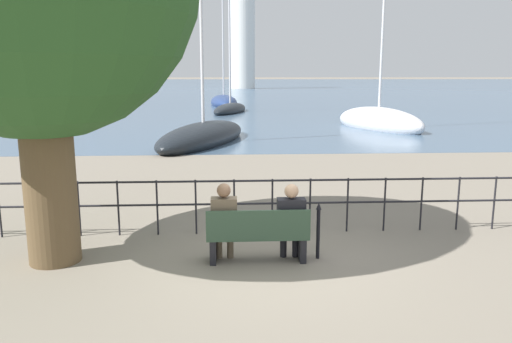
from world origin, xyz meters
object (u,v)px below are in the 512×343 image
(park_bench, at_px, (258,237))
(sailboat_4, at_px, (204,136))
(seated_person_right, at_px, (291,218))
(sailboat_3, at_px, (378,122))
(closed_umbrella, at_px, (318,227))
(sailboat_0, at_px, (89,103))
(sailboat_2, at_px, (224,102))
(harbor_lighthouse, at_px, (243,35))
(sailboat_1, at_px, (230,109))
(seated_person_left, at_px, (224,219))

(park_bench, height_order, sailboat_4, sailboat_4)
(park_bench, bearing_deg, seated_person_right, 7.67)
(sailboat_3, bearing_deg, closed_umbrella, -131.36)
(closed_umbrella, relative_size, sailboat_0, 0.10)
(sailboat_2, relative_size, sailboat_3, 0.95)
(park_bench, bearing_deg, sailboat_0, 108.54)
(seated_person_right, height_order, sailboat_4, sailboat_4)
(sailboat_3, relative_size, harbor_lighthouse, 0.49)
(sailboat_4, bearing_deg, sailboat_0, 133.15)
(sailboat_1, xyz_separation_m, sailboat_3, (8.22, -12.54, 0.11))
(park_bench, distance_m, sailboat_0, 43.29)
(park_bench, distance_m, sailboat_4, 14.52)
(sailboat_3, bearing_deg, sailboat_1, 101.19)
(sailboat_2, bearing_deg, sailboat_4, -95.69)
(seated_person_left, bearing_deg, sailboat_1, 89.64)
(seated_person_right, distance_m, harbor_lighthouse, 101.03)
(seated_person_right, bearing_deg, sailboat_1, 91.55)
(sailboat_0, bearing_deg, sailboat_3, -59.65)
(seated_person_right, bearing_deg, sailboat_0, 109.25)
(sailboat_1, bearing_deg, seated_person_right, -73.20)
(sailboat_4, bearing_deg, seated_person_right, -63.07)
(park_bench, xyz_separation_m, sailboat_3, (7.88, 19.76, -0.03))
(sailboat_1, relative_size, sailboat_3, 0.90)
(seated_person_right, xyz_separation_m, sailboat_2, (-1.48, 41.73, -0.38))
(park_bench, bearing_deg, harbor_lighthouse, 88.50)
(seated_person_left, xyz_separation_m, sailboat_1, (0.20, 32.23, -0.43))
(seated_person_left, height_order, sailboat_0, sailboat_0)
(sailboat_0, relative_size, sailboat_4, 1.09)
(seated_person_left, relative_size, sailboat_3, 0.11)
(closed_umbrella, bearing_deg, sailboat_1, 92.36)
(park_bench, xyz_separation_m, sailboat_1, (-0.34, 32.31, -0.14))
(sailboat_0, relative_size, sailboat_1, 0.90)
(seated_person_left, relative_size, harbor_lighthouse, 0.05)
(seated_person_right, xyz_separation_m, sailboat_4, (-2.12, 14.36, -0.42))
(sailboat_4, bearing_deg, sailboat_2, 107.20)
(park_bench, relative_size, sailboat_1, 0.16)
(seated_person_left, bearing_deg, sailboat_4, 94.15)
(harbor_lighthouse, bearing_deg, park_bench, -91.50)
(closed_umbrella, height_order, sailboat_0, sailboat_0)
(closed_umbrella, bearing_deg, seated_person_right, -174.91)
(park_bench, xyz_separation_m, sailboat_0, (-13.77, 41.04, -0.12))
(sailboat_3, bearing_deg, seated_person_left, -135.20)
(sailboat_2, xyz_separation_m, sailboat_4, (-0.64, -27.36, -0.04))
(closed_umbrella, height_order, sailboat_2, sailboat_2)
(sailboat_1, distance_m, sailboat_3, 15.00)
(sailboat_2, distance_m, harbor_lighthouse, 59.83)
(seated_person_left, height_order, sailboat_2, sailboat_2)
(seated_person_right, xyz_separation_m, closed_umbrella, (0.46, 0.04, -0.17))
(sailboat_0, height_order, sailboat_4, sailboat_0)
(park_bench, bearing_deg, sailboat_1, 90.59)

